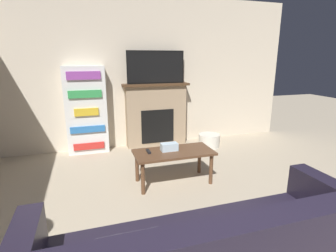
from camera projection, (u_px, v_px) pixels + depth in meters
The scene contains 8 objects.
wall_back at pixel (136, 74), 4.77m from camera, with size 6.07×0.06×2.70m.
fireplace at pixel (156, 115), 4.93m from camera, with size 1.22×0.28×1.18m.
tv at pixel (156, 67), 4.69m from camera, with size 1.05×0.03×0.58m.
coffee_table at pixel (174, 156), 3.45m from camera, with size 1.04×0.49×0.44m.
tissue_box at pixel (169, 147), 3.45m from camera, with size 0.22×0.12×0.10m.
remote_control at pixel (148, 151), 3.40m from camera, with size 0.04×0.15×0.02m.
bookshelf at pixel (86, 110), 4.50m from camera, with size 0.68×0.29×1.50m.
storage_basket at pixel (209, 140), 4.93m from camera, with size 0.39×0.39×0.24m.
Camera 1 is at (-0.92, -0.53, 1.63)m, focal length 28.00 mm.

